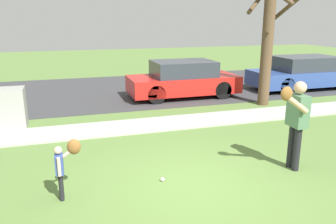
{
  "coord_description": "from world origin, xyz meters",
  "views": [
    {
      "loc": [
        -2.06,
        -5.14,
        2.87
      ],
      "look_at": [
        -0.04,
        1.35,
        1.0
      ],
      "focal_mm": 36.8,
      "sensor_mm": 36.0,
      "label": 1
    }
  ],
  "objects_px": {
    "person_adult": "(296,117)",
    "person_child": "(65,161)",
    "parked_hatchback_red": "(183,80)",
    "utility_cabinet": "(11,109)",
    "parked_wagon_blue": "(304,73)",
    "baseball": "(162,179)",
    "street_tree_near": "(268,30)"
  },
  "relations": [
    {
      "from": "person_child",
      "to": "parked_hatchback_red",
      "type": "bearing_deg",
      "value": 57.43
    },
    {
      "from": "utility_cabinet",
      "to": "person_child",
      "type": "bearing_deg",
      "value": -73.04
    },
    {
      "from": "baseball",
      "to": "utility_cabinet",
      "type": "relative_size",
      "value": 0.07
    },
    {
      "from": "street_tree_near",
      "to": "person_adult",
      "type": "bearing_deg",
      "value": -116.5
    },
    {
      "from": "person_adult",
      "to": "utility_cabinet",
      "type": "relative_size",
      "value": 1.59
    },
    {
      "from": "person_adult",
      "to": "street_tree_near",
      "type": "height_order",
      "value": "street_tree_near"
    },
    {
      "from": "person_adult",
      "to": "street_tree_near",
      "type": "bearing_deg",
      "value": -115.13
    },
    {
      "from": "baseball",
      "to": "utility_cabinet",
      "type": "height_order",
      "value": "utility_cabinet"
    },
    {
      "from": "baseball",
      "to": "street_tree_near",
      "type": "relative_size",
      "value": 0.02
    },
    {
      "from": "person_adult",
      "to": "person_child",
      "type": "relative_size",
      "value": 1.79
    },
    {
      "from": "baseball",
      "to": "street_tree_near",
      "type": "bearing_deg",
      "value": 42.34
    },
    {
      "from": "person_child",
      "to": "parked_hatchback_red",
      "type": "relative_size",
      "value": 0.24
    },
    {
      "from": "person_child",
      "to": "parked_wagon_blue",
      "type": "xyz_separation_m",
      "value": [
        9.64,
        6.42,
        0.03
      ]
    },
    {
      "from": "person_child",
      "to": "baseball",
      "type": "relative_size",
      "value": 13.07
    },
    {
      "from": "person_child",
      "to": "utility_cabinet",
      "type": "distance_m",
      "value": 4.43
    },
    {
      "from": "person_adult",
      "to": "parked_hatchback_red",
      "type": "bearing_deg",
      "value": -89.65
    },
    {
      "from": "parked_wagon_blue",
      "to": "person_child",
      "type": "bearing_deg",
      "value": 33.66
    },
    {
      "from": "person_child",
      "to": "baseball",
      "type": "height_order",
      "value": "person_child"
    },
    {
      "from": "person_adult",
      "to": "parked_wagon_blue",
      "type": "bearing_deg",
      "value": -128.13
    },
    {
      "from": "street_tree_near",
      "to": "parked_wagon_blue",
      "type": "xyz_separation_m",
      "value": [
        3.08,
        1.87,
        -1.82
      ]
    },
    {
      "from": "person_child",
      "to": "utility_cabinet",
      "type": "relative_size",
      "value": 0.89
    },
    {
      "from": "utility_cabinet",
      "to": "parked_wagon_blue",
      "type": "relative_size",
      "value": 0.24
    },
    {
      "from": "utility_cabinet",
      "to": "parked_hatchback_red",
      "type": "relative_size",
      "value": 0.27
    },
    {
      "from": "person_child",
      "to": "street_tree_near",
      "type": "height_order",
      "value": "street_tree_near"
    },
    {
      "from": "person_child",
      "to": "person_adult",
      "type": "bearing_deg",
      "value": -0.81
    },
    {
      "from": "baseball",
      "to": "parked_wagon_blue",
      "type": "relative_size",
      "value": 0.02
    },
    {
      "from": "utility_cabinet",
      "to": "baseball",
      "type": "bearing_deg",
      "value": -54.61
    },
    {
      "from": "person_adult",
      "to": "baseball",
      "type": "bearing_deg",
      "value": -3.98
    },
    {
      "from": "utility_cabinet",
      "to": "street_tree_near",
      "type": "height_order",
      "value": "street_tree_near"
    },
    {
      "from": "person_adult",
      "to": "parked_wagon_blue",
      "type": "height_order",
      "value": "person_adult"
    },
    {
      "from": "utility_cabinet",
      "to": "parked_hatchback_red",
      "type": "bearing_deg",
      "value": 21.39
    },
    {
      "from": "person_child",
      "to": "utility_cabinet",
      "type": "bearing_deg",
      "value": 108.33
    }
  ]
}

